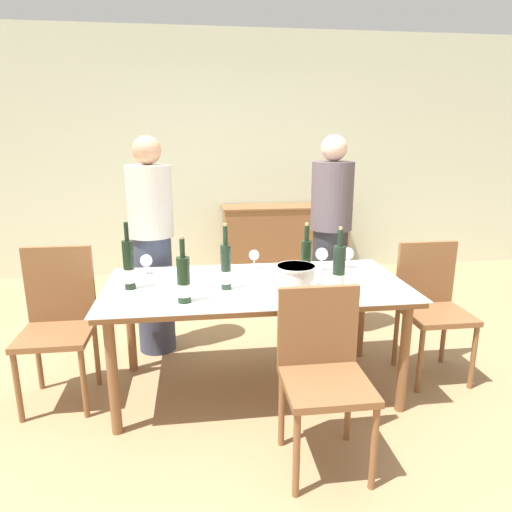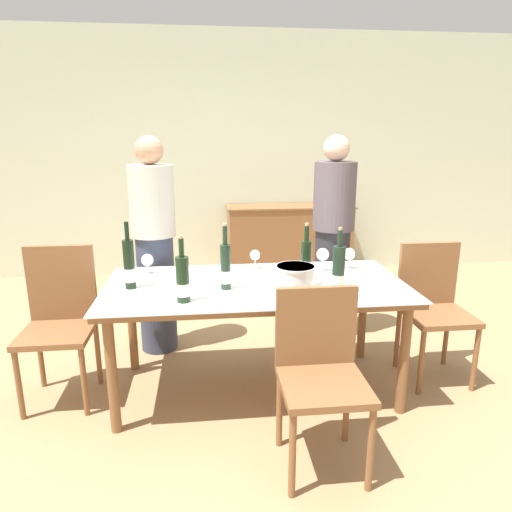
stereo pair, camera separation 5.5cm
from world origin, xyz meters
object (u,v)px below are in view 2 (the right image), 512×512
at_px(wine_bottle_4, 129,265).
at_px(person_host, 154,247).
at_px(sideboard_cabinet, 289,241).
at_px(dining_table, 256,294).
at_px(ice_bucket, 295,279).
at_px(person_guest_left, 333,240).
at_px(wine_bottle_0, 226,267).
at_px(wine_bottle_2, 306,265).
at_px(wine_glass_1, 349,255).
at_px(wine_glass_0, 255,256).
at_px(chair_near_front, 320,365).
at_px(wine_glass_3, 147,261).
at_px(wine_glass_2, 323,255).
at_px(wine_bottle_3, 338,271).
at_px(wine_bottle_1, 183,280).
at_px(chair_right_end, 433,301).
at_px(chair_left_end, 60,314).

height_order(wine_bottle_4, person_host, person_host).
distance_m(sideboard_cabinet, person_host, 2.33).
height_order(dining_table, ice_bucket, ice_bucket).
bearing_deg(sideboard_cabinet, person_guest_left, -89.20).
xyz_separation_m(wine_bottle_0, wine_bottle_2, (0.49, -0.01, 0.00)).
bearing_deg(wine_glass_1, wine_glass_0, 174.09).
bearing_deg(wine_bottle_0, dining_table, 22.40).
relative_size(wine_glass_1, person_host, 0.09).
relative_size(wine_bottle_4, chair_near_front, 0.46).
height_order(ice_bucket, wine_bottle_2, wine_bottle_2).
bearing_deg(wine_glass_3, chair_near_front, -46.22).
height_order(sideboard_cabinet, wine_bottle_0, wine_bottle_0).
xyz_separation_m(wine_glass_2, person_host, (-1.18, 0.47, -0.03)).
height_order(wine_bottle_3, wine_glass_1, wine_bottle_3).
bearing_deg(person_guest_left, person_host, -176.29).
bearing_deg(person_host, person_guest_left, 3.71).
bearing_deg(wine_bottle_1, wine_bottle_0, 38.16).
xyz_separation_m(wine_bottle_4, wine_glass_0, (0.80, 0.33, -0.05)).
bearing_deg(wine_glass_3, person_guest_left, 19.12).
relative_size(wine_glass_2, chair_right_end, 0.17).
height_order(ice_bucket, chair_right_end, chair_right_end).
distance_m(ice_bucket, chair_near_front, 0.55).
distance_m(wine_bottle_0, wine_glass_1, 0.94).
relative_size(wine_glass_3, chair_left_end, 0.14).
bearing_deg(ice_bucket, wine_glass_1, 45.90).
distance_m(sideboard_cabinet, chair_near_front, 3.25).
bearing_deg(chair_left_end, wine_glass_1, 5.18).
height_order(wine_bottle_3, wine_glass_0, wine_bottle_3).
distance_m(wine_bottle_2, wine_bottle_3, 0.22).
xyz_separation_m(sideboard_cabinet, wine_glass_1, (-0.00, -2.26, 0.41)).
xyz_separation_m(chair_near_front, person_host, (-0.94, 1.38, 0.30)).
relative_size(ice_bucket, wine_glass_3, 1.71).
bearing_deg(wine_bottle_4, sideboard_cabinet, 60.11).
relative_size(ice_bucket, chair_near_front, 0.26).
distance_m(wine_bottle_0, person_host, 0.92).
bearing_deg(chair_left_end, dining_table, -4.18).
xyz_separation_m(wine_bottle_0, chair_left_end, (-1.04, 0.17, -0.32)).
distance_m(wine_glass_2, wine_glass_3, 1.19).
distance_m(ice_bucket, chair_right_end, 1.12).
xyz_separation_m(ice_bucket, chair_left_end, (-1.44, 0.32, -0.28)).
distance_m(ice_bucket, wine_glass_0, 0.59).
distance_m(wine_bottle_3, wine_glass_1, 0.56).
relative_size(dining_table, ice_bucket, 8.05).
distance_m(wine_bottle_4, person_guest_left, 1.68).
height_order(ice_bucket, wine_glass_2, ice_bucket).
height_order(chair_right_end, person_host, person_host).
xyz_separation_m(wine_bottle_3, person_host, (-1.15, 0.94, -0.05)).
height_order(sideboard_cabinet, wine_bottle_2, wine_bottle_2).
distance_m(wine_bottle_2, wine_glass_3, 1.07).
distance_m(dining_table, wine_bottle_1, 0.55).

